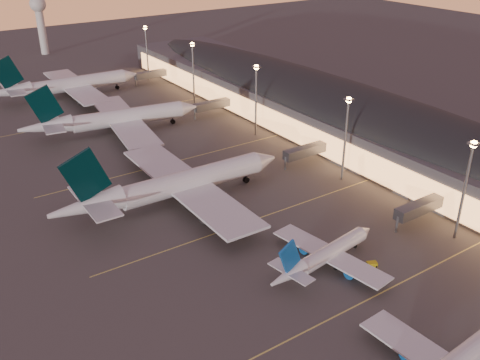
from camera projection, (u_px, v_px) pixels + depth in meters
name	position (u px, v px, depth m)	size (l,w,h in m)	color
ground	(350.00, 288.00, 114.65)	(700.00, 700.00, 0.00)	#3E3B39
airliner_narrow_north	(324.00, 255.00, 120.15)	(33.95, 30.59, 12.13)	silver
airliner_wide_near	(175.00, 185.00, 146.23)	(68.21, 61.91, 21.88)	silver
airliner_wide_mid	(113.00, 119.00, 195.12)	(65.47, 60.23, 20.97)	silver
airliner_wide_far	(66.00, 85.00, 234.48)	(66.58, 60.44, 21.36)	silver
terminal_building	(333.00, 108.00, 195.80)	(56.35, 255.00, 17.46)	#46464B
light_masts	(292.00, 103.00, 173.37)	(2.20, 217.20, 25.90)	slate
radar_tower	(39.00, 15.00, 303.28)	(9.00, 9.00, 32.50)	silver
lane_markings	(244.00, 212.00, 144.37)	(90.00, 180.36, 0.00)	#D8C659
baggage_tug_c	(370.00, 264.00, 121.55)	(3.77, 2.76, 1.05)	gold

